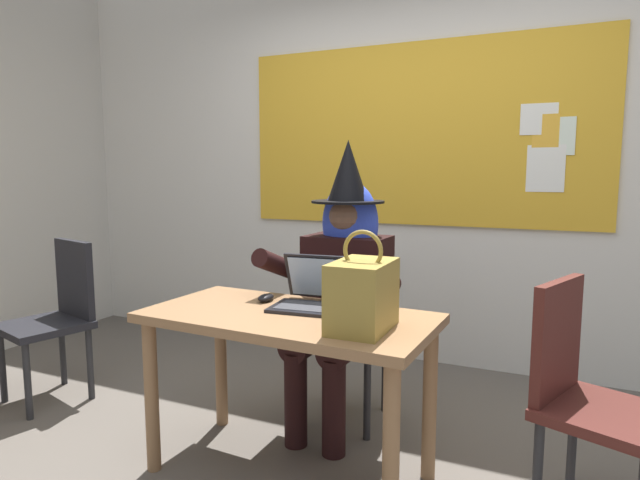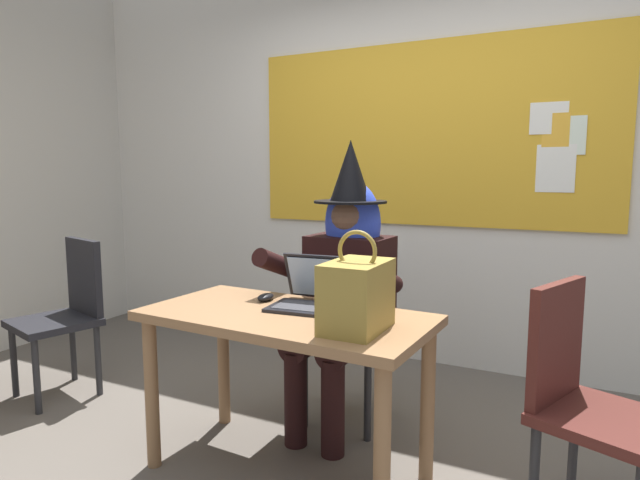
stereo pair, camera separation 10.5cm
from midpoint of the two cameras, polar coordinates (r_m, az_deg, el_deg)
name	(u,v)px [view 2 (the right image)]	position (r m, az deg, el deg)	size (l,w,h in m)	color
wall_back_bulletin	(427,149)	(3.70, 12.11, 9.45)	(5.68, 1.85, 2.89)	silver
desk_main	(286,338)	(2.30, -2.34, -10.41)	(1.24, 0.66, 0.71)	#8E6642
chair_at_desk	(353,322)	(2.89, 4.63, -8.68)	(0.44, 0.44, 0.91)	#2D3347
person_costumed	(345,272)	(2.71, 3.75, -3.44)	(0.61, 0.66, 1.46)	black
laptop	(312,295)	(2.36, 0.38, -5.93)	(0.35, 0.34, 0.22)	black
computer_mouse	(266,297)	(2.48, -4.60, -6.10)	(0.06, 0.10, 0.03)	black
handbag	(357,295)	(2.00, 5.45, -5.87)	(0.20, 0.30, 0.38)	olive
coffee_mug	(331,322)	(1.97, 2.77, -8.70)	(0.08, 0.08, 0.10)	#B23833
chair_spare_by_window	(67,308)	(3.47, -24.58, -6.59)	(0.52, 0.52, 0.91)	black
chair_extra_corner	(584,394)	(2.26, 27.55, -14.33)	(0.54, 0.54, 0.90)	#4C1E19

